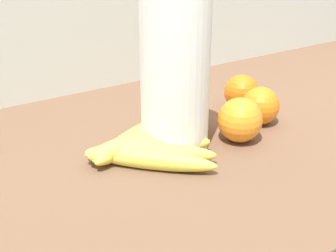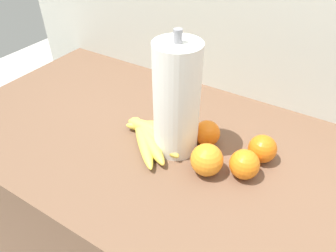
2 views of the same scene
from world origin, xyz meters
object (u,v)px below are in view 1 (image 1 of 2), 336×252
orange_center (240,120)px  paper_towel_roll (175,65)px  orange_back_right (187,110)px  orange_back_left (242,92)px  banana_bunch (144,147)px  orange_front (260,106)px

orange_center → paper_towel_roll: 0.16m
orange_back_right → paper_towel_roll: 0.14m
orange_back_left → paper_towel_roll: bearing=-161.3°
banana_bunch → orange_back_left: bearing=15.9°
banana_bunch → orange_back_right: size_ratio=3.14×
orange_front → orange_back_right: (-0.13, 0.06, -0.00)m
orange_back_left → orange_back_right: orange_back_left is taller
orange_front → banana_bunch: bearing=-179.6°
orange_back_right → orange_center: (0.05, -0.10, 0.00)m
orange_back_left → orange_center: bearing=-131.6°
banana_bunch → paper_towel_roll: size_ratio=0.68×
banana_bunch → orange_back_right: orange_back_right is taller
orange_back_left → orange_center: (-0.10, -0.11, 0.00)m
orange_front → orange_center: (-0.08, -0.04, 0.00)m
orange_back_left → orange_back_right: (-0.15, -0.02, -0.00)m
paper_towel_roll → banana_bunch: bearing=-173.7°
orange_front → orange_back_right: bearing=154.6°
banana_bunch → orange_center: 0.18m
orange_back_right → paper_towel_roll: size_ratio=0.22×
orange_front → orange_back_left: size_ratio=1.01×
orange_back_right → orange_center: 0.11m
banana_bunch → orange_center: orange_center is taller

